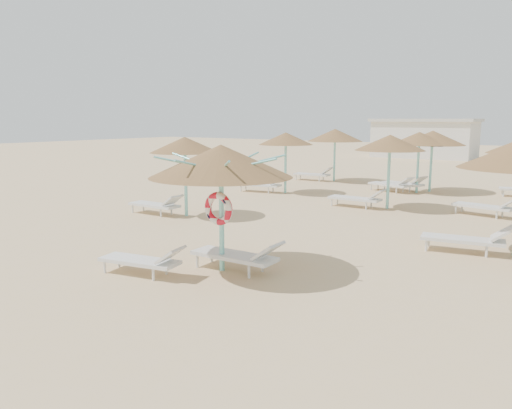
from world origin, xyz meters
The scene contains 6 objects.
ground centered at (0.00, 0.00, 0.00)m, with size 120.00×120.00×0.00m, color tan.
main_palapa centered at (-0.03, 0.23, 2.33)m, with size 3.00×3.00×2.69m.
lounger_main_a centered at (-1.14, -0.95, 0.32)m, with size 1.94×0.89×0.68m.
lounger_main_b centered at (0.33, 0.36, 0.36)m, with size 2.08×0.68×0.75m.
palapa_field centered at (1.88, 10.80, 2.31)m, with size 19.11×14.08×2.72m.
service_hut centered at (-6.00, 35.00, 1.64)m, with size 8.40×4.40×3.25m.
Camera 1 is at (6.44, -7.83, 3.20)m, focal length 35.00 mm.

